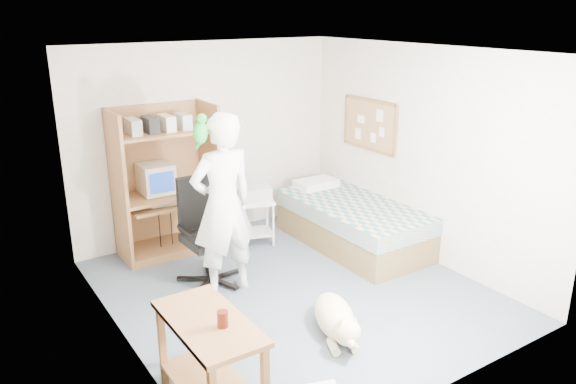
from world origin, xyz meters
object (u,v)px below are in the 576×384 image
object	(u,v)px
bed	(352,223)
dog	(336,318)
computer_hutch	(166,187)
side_desk	(210,351)
office_chair	(207,246)
person	(223,206)
printer_cart	(254,214)

from	to	relation	value
bed	dog	xyz separation A→B (m)	(-1.46, -1.55, -0.12)
computer_hutch	dog	world-z (taller)	computer_hutch
side_desk	dog	bearing A→B (deg)	10.84
office_chair	dog	size ratio (longest dim) A/B	1.16
computer_hutch	side_desk	world-z (taller)	computer_hutch
office_chair	person	world-z (taller)	person
dog	person	bearing A→B (deg)	130.93
person	dog	xyz separation A→B (m)	(0.45, -1.33, -0.79)
side_desk	person	world-z (taller)	person
office_chair	printer_cart	distance (m)	1.13
bed	side_desk	world-z (taller)	side_desk
bed	side_desk	distance (m)	3.39
bed	office_chair	size ratio (longest dim) A/B	1.74
computer_hutch	office_chair	distance (m)	1.10
person	dog	bearing A→B (deg)	106.80
printer_cart	dog	bearing A→B (deg)	-83.12
office_chair	person	xyz separation A→B (m)	(0.05, -0.31, 0.55)
side_desk	person	size ratio (longest dim) A/B	0.52
dog	side_desk	bearing A→B (deg)	-146.89
computer_hutch	dog	xyz separation A→B (m)	(0.54, -2.67, -0.65)
bed	printer_cart	xyz separation A→B (m)	(-1.02, 0.72, 0.10)
bed	printer_cart	distance (m)	1.25
dog	office_chair	bearing A→B (deg)	129.23
computer_hutch	dog	bearing A→B (deg)	-78.57
dog	printer_cart	size ratio (longest dim) A/B	1.71
bed	side_desk	size ratio (longest dim) A/B	2.02
office_chair	dog	world-z (taller)	office_chair
computer_hutch	dog	size ratio (longest dim) A/B	1.79
computer_hutch	office_chair	bearing A→B (deg)	-87.86
bed	dog	size ratio (longest dim) A/B	2.01
computer_hutch	office_chair	world-z (taller)	computer_hutch
office_chair	person	distance (m)	0.63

